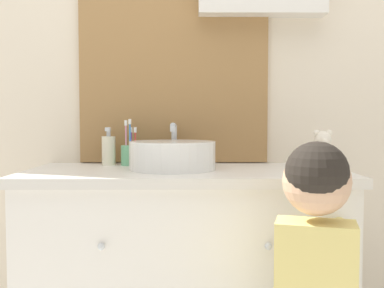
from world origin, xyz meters
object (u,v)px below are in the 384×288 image
at_px(toothbrush_holder, 130,154).
at_px(soap_dispenser, 109,150).
at_px(sink_basin, 173,155).
at_px(teddy_bear, 323,151).
at_px(child_figure, 316,270).

relative_size(toothbrush_holder, soap_dispenser, 1.22).
xyz_separation_m(sink_basin, soap_dispenser, (-0.28, 0.16, 0.01)).
height_order(soap_dispenser, teddy_bear, soap_dispenser).
xyz_separation_m(soap_dispenser, teddy_bear, (0.84, -0.21, 0.01)).
xyz_separation_m(toothbrush_holder, child_figure, (0.59, -0.65, -0.27)).
bearing_deg(teddy_bear, toothbrush_holder, 165.18).
xyz_separation_m(sink_basin, teddy_bear, (0.56, -0.04, 0.02)).
xyz_separation_m(sink_basin, child_figure, (0.41, -0.49, -0.28)).
relative_size(toothbrush_holder, teddy_bear, 1.27).
relative_size(toothbrush_holder, child_figure, 0.21).
relative_size(soap_dispenser, child_figure, 0.17).
bearing_deg(child_figure, sink_basin, 129.41).
height_order(toothbrush_holder, soap_dispenser, toothbrush_holder).
height_order(child_figure, teddy_bear, teddy_bear).
bearing_deg(teddy_bear, soap_dispenser, 166.16).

